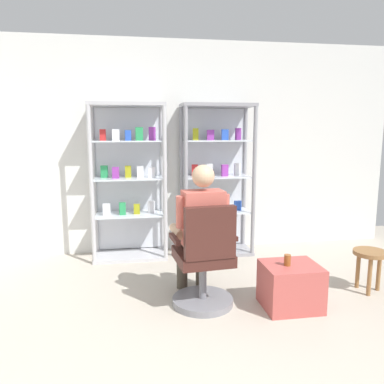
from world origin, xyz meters
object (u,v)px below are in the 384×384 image
seated_shopkeeper (200,226)px  wooden_stool (370,259)px  office_chair (205,265)px  tea_glass (287,260)px  display_cabinet_left (129,180)px  display_cabinet_right (216,179)px  storage_crate (290,286)px

seated_shopkeeper → wooden_stool: seated_shopkeeper is taller
office_chair → tea_glass: bearing=-11.2°
wooden_stool → display_cabinet_left: bearing=147.8°
seated_shopkeeper → tea_glass: 0.84m
display_cabinet_right → storage_crate: bearing=-79.2°
display_cabinet_left → office_chair: 1.77m
display_cabinet_left → display_cabinet_right: (1.10, 0.00, -0.00)m
display_cabinet_left → storage_crate: display_cabinet_left is taller
office_chair → storage_crate: (0.76, -0.13, -0.19)m
display_cabinet_right → wooden_stool: display_cabinet_right is taller
display_cabinet_right → storage_crate: size_ratio=3.85×
seated_shopkeeper → storage_crate: bearing=-20.8°
storage_crate → wooden_stool: (0.91, 0.20, 0.13)m
storage_crate → seated_shopkeeper: bearing=159.2°
storage_crate → display_cabinet_right: bearing=100.8°
display_cabinet_right → tea_glass: bearing=-80.7°
storage_crate → wooden_stool: wooden_stool is taller
display_cabinet_right → seated_shopkeeper: 1.47m
display_cabinet_left → office_chair: bearing=-66.8°
seated_shopkeeper → storage_crate: (0.78, -0.29, -0.51)m
office_chair → wooden_stool: size_ratio=2.31×
storage_crate → wooden_stool: 0.94m
wooden_stool → tea_glass: bearing=-167.4°
display_cabinet_left → tea_glass: (1.38, -1.68, -0.52)m
office_chair → storage_crate: 0.80m
display_cabinet_left → storage_crate: (1.42, -1.67, -0.77)m
display_cabinet_right → seated_shopkeeper: (-0.46, -1.38, -0.25)m
display_cabinet_left → tea_glass: bearing=-50.7°
display_cabinet_right → storage_crate: (0.32, -1.67, -0.76)m
display_cabinet_left → storage_crate: 2.32m
seated_shopkeeper → wooden_stool: (1.69, -0.09, -0.38)m
storage_crate → office_chair: bearing=170.2°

